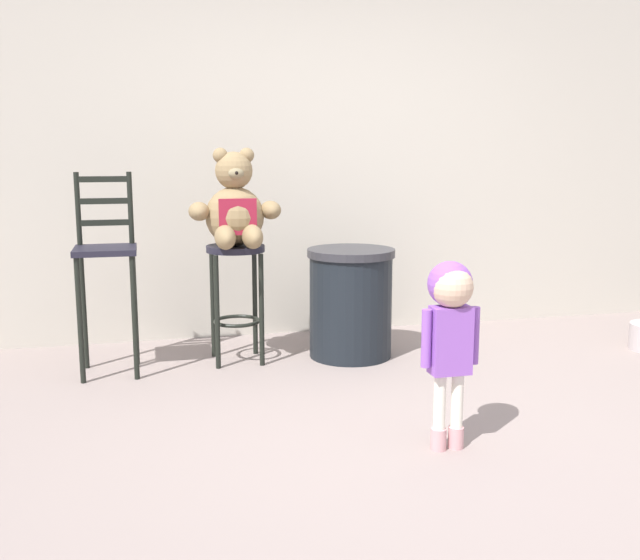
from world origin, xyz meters
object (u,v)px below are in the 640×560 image
at_px(child_walking, 450,314).
at_px(bar_chair_empty, 106,263).
at_px(trash_bin, 351,303).
at_px(bar_stool_with_teddy, 236,280).
at_px(teddy_bear, 235,210).

bearing_deg(child_walking, bar_chair_empty, 42.09).
bearing_deg(trash_bin, bar_stool_with_teddy, 175.32).
bearing_deg(bar_chair_empty, bar_stool_with_teddy, 4.51).
xyz_separation_m(bar_stool_with_teddy, child_walking, (0.75, -1.64, 0.09)).
distance_m(child_walking, trash_bin, 1.60).
relative_size(bar_stool_with_teddy, child_walking, 0.87).
bearing_deg(teddy_bear, bar_stool_with_teddy, 90.00).
relative_size(bar_stool_with_teddy, teddy_bear, 1.24).
bearing_deg(trash_bin, teddy_bear, 177.58).
xyz_separation_m(teddy_bear, trash_bin, (0.75, -0.03, -0.62)).
height_order(child_walking, trash_bin, child_walking).
relative_size(child_walking, bar_chair_empty, 0.71).
height_order(teddy_bear, bar_chair_empty, teddy_bear).
bearing_deg(trash_bin, bar_chair_empty, -179.95).
xyz_separation_m(bar_stool_with_teddy, trash_bin, (0.75, -0.06, -0.17)).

